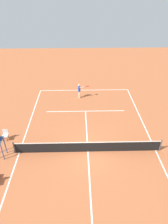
# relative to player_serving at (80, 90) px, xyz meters

# --- Properties ---
(ground_plane) EXTENTS (60.00, 60.00, 0.00)m
(ground_plane) POSITION_rel_player_serving_xyz_m (-0.58, 8.91, -1.03)
(ground_plane) COLOR #B76038
(court_lines) EXTENTS (10.84, 21.85, 0.01)m
(court_lines) POSITION_rel_player_serving_xyz_m (-0.58, 8.91, -1.02)
(court_lines) COLOR white
(court_lines) RESTS_ON ground
(tennis_net) EXTENTS (11.44, 0.10, 1.07)m
(tennis_net) POSITION_rel_player_serving_xyz_m (-0.58, 8.91, -0.53)
(tennis_net) COLOR #4C4C51
(tennis_net) RESTS_ON ground
(player_serving) EXTENTS (1.32, 0.58, 1.72)m
(player_serving) POSITION_rel_player_serving_xyz_m (0.00, 0.00, 0.00)
(player_serving) COLOR beige
(player_serving) RESTS_ON ground
(tennis_ball) EXTENTS (0.07, 0.07, 0.07)m
(tennis_ball) POSITION_rel_player_serving_xyz_m (1.49, 0.84, -0.99)
(tennis_ball) COLOR #CCE033
(tennis_ball) RESTS_ON ground
(courtside_chair_mid) EXTENTS (0.44, 0.46, 0.95)m
(courtside_chair_mid) POSITION_rel_player_serving_xyz_m (6.26, 7.26, -0.49)
(courtside_chair_mid) COLOR #262626
(courtside_chair_mid) RESTS_ON ground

